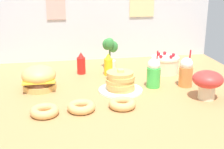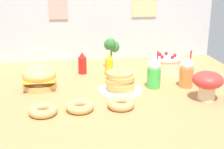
{
  "view_description": "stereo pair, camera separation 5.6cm",
  "coord_description": "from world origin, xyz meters",
  "px_view_note": "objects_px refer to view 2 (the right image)",
  "views": [
    {
      "loc": [
        -0.43,
        -2.15,
        0.85
      ],
      "look_at": [
        -0.03,
        0.07,
        0.12
      ],
      "focal_mm": 50.62,
      "sensor_mm": 36.0,
      "label": 1
    },
    {
      "loc": [
        -0.38,
        -2.16,
        0.85
      ],
      "look_at": [
        -0.03,
        0.07,
        0.12
      ],
      "focal_mm": 50.62,
      "sensor_mm": 36.0,
      "label": 2
    }
  ],
  "objects_px": {
    "orange_float_cup": "(187,73)",
    "donut_vanilla": "(121,104)",
    "donut_pink_glaze": "(43,110)",
    "donut_chocolate": "(80,106)",
    "ketchup_bottle": "(82,64)",
    "burger": "(39,78)",
    "potted_plant": "(111,52)",
    "pancake_stack": "(120,83)",
    "mushroom_stool": "(208,83)",
    "mustard_bottle": "(109,65)",
    "layer_cake": "(166,65)",
    "cream_soda_cup": "(154,73)"
  },
  "relations": [
    {
      "from": "potted_plant",
      "to": "donut_vanilla",
      "type": "bearing_deg",
      "value": -94.72
    },
    {
      "from": "burger",
      "to": "cream_soda_cup",
      "type": "height_order",
      "value": "cream_soda_cup"
    },
    {
      "from": "orange_float_cup",
      "to": "donut_vanilla",
      "type": "bearing_deg",
      "value": -150.99
    },
    {
      "from": "mustard_bottle",
      "to": "donut_chocolate",
      "type": "height_order",
      "value": "mustard_bottle"
    },
    {
      "from": "pancake_stack",
      "to": "mushroom_stool",
      "type": "distance_m",
      "value": 0.62
    },
    {
      "from": "donut_pink_glaze",
      "to": "donut_chocolate",
      "type": "xyz_separation_m",
      "value": [
        0.23,
        0.02,
        0.0
      ]
    },
    {
      "from": "orange_float_cup",
      "to": "donut_vanilla",
      "type": "height_order",
      "value": "orange_float_cup"
    },
    {
      "from": "mustard_bottle",
      "to": "cream_soda_cup",
      "type": "bearing_deg",
      "value": -50.28
    },
    {
      "from": "layer_cake",
      "to": "potted_plant",
      "type": "height_order",
      "value": "potted_plant"
    },
    {
      "from": "mustard_bottle",
      "to": "donut_pink_glaze",
      "type": "xyz_separation_m",
      "value": [
        -0.52,
        -0.72,
        -0.06
      ]
    },
    {
      "from": "orange_float_cup",
      "to": "donut_chocolate",
      "type": "bearing_deg",
      "value": -159.21
    },
    {
      "from": "pancake_stack",
      "to": "donut_vanilla",
      "type": "xyz_separation_m",
      "value": [
        -0.05,
        -0.3,
        -0.04
      ]
    },
    {
      "from": "donut_chocolate",
      "to": "potted_plant",
      "type": "distance_m",
      "value": 0.96
    },
    {
      "from": "potted_plant",
      "to": "orange_float_cup",
      "type": "bearing_deg",
      "value": -48.83
    },
    {
      "from": "burger",
      "to": "cream_soda_cup",
      "type": "relative_size",
      "value": 0.88
    },
    {
      "from": "orange_float_cup",
      "to": "potted_plant",
      "type": "bearing_deg",
      "value": 131.17
    },
    {
      "from": "mustard_bottle",
      "to": "burger",
      "type": "bearing_deg",
      "value": -156.6
    },
    {
      "from": "layer_cake",
      "to": "orange_float_cup",
      "type": "distance_m",
      "value": 0.36
    },
    {
      "from": "donut_vanilla",
      "to": "potted_plant",
      "type": "xyz_separation_m",
      "value": [
        0.07,
        0.89,
        0.13
      ]
    },
    {
      "from": "burger",
      "to": "donut_vanilla",
      "type": "relative_size",
      "value": 1.43
    },
    {
      "from": "mustard_bottle",
      "to": "ketchup_bottle",
      "type": "bearing_deg",
      "value": 160.1
    },
    {
      "from": "burger",
      "to": "layer_cake",
      "type": "relative_size",
      "value": 1.06
    },
    {
      "from": "pancake_stack",
      "to": "orange_float_cup",
      "type": "height_order",
      "value": "orange_float_cup"
    },
    {
      "from": "pancake_stack",
      "to": "mushroom_stool",
      "type": "height_order",
      "value": "mushroom_stool"
    },
    {
      "from": "donut_pink_glaze",
      "to": "donut_vanilla",
      "type": "height_order",
      "value": "same"
    },
    {
      "from": "donut_chocolate",
      "to": "mushroom_stool",
      "type": "distance_m",
      "value": 0.89
    },
    {
      "from": "ketchup_bottle",
      "to": "mustard_bottle",
      "type": "relative_size",
      "value": 1.0
    },
    {
      "from": "mustard_bottle",
      "to": "donut_vanilla",
      "type": "relative_size",
      "value": 1.08
    },
    {
      "from": "burger",
      "to": "orange_float_cup",
      "type": "distance_m",
      "value": 1.13
    },
    {
      "from": "layer_cake",
      "to": "cream_soda_cup",
      "type": "height_order",
      "value": "cream_soda_cup"
    },
    {
      "from": "cream_soda_cup",
      "to": "donut_chocolate",
      "type": "distance_m",
      "value": 0.69
    },
    {
      "from": "orange_float_cup",
      "to": "donut_pink_glaze",
      "type": "bearing_deg",
      "value": -162.28
    },
    {
      "from": "orange_float_cup",
      "to": "donut_vanilla",
      "type": "xyz_separation_m",
      "value": [
        -0.57,
        -0.32,
        -0.08
      ]
    },
    {
      "from": "pancake_stack",
      "to": "mustard_bottle",
      "type": "xyz_separation_m",
      "value": [
        -0.03,
        0.4,
        0.02
      ]
    },
    {
      "from": "layer_cake",
      "to": "ketchup_bottle",
      "type": "xyz_separation_m",
      "value": [
        -0.73,
        0.1,
        0.01
      ]
    },
    {
      "from": "pancake_stack",
      "to": "potted_plant",
      "type": "relative_size",
      "value": 1.11
    },
    {
      "from": "donut_vanilla",
      "to": "potted_plant",
      "type": "distance_m",
      "value": 0.9
    },
    {
      "from": "potted_plant",
      "to": "donut_chocolate",
      "type": "bearing_deg",
      "value": -111.08
    },
    {
      "from": "layer_cake",
      "to": "donut_vanilla",
      "type": "height_order",
      "value": "layer_cake"
    },
    {
      "from": "burger",
      "to": "mushroom_stool",
      "type": "distance_m",
      "value": 1.23
    },
    {
      "from": "orange_float_cup",
      "to": "potted_plant",
      "type": "relative_size",
      "value": 0.98
    },
    {
      "from": "donut_chocolate",
      "to": "donut_vanilla",
      "type": "distance_m",
      "value": 0.27
    },
    {
      "from": "donut_chocolate",
      "to": "mushroom_stool",
      "type": "height_order",
      "value": "mushroom_stool"
    },
    {
      "from": "ketchup_bottle",
      "to": "cream_soda_cup",
      "type": "xyz_separation_m",
      "value": [
        0.52,
        -0.44,
        0.02
      ]
    },
    {
      "from": "ketchup_bottle",
      "to": "donut_chocolate",
      "type": "bearing_deg",
      "value": -95.1
    },
    {
      "from": "ketchup_bottle",
      "to": "donut_chocolate",
      "type": "xyz_separation_m",
      "value": [
        -0.07,
        -0.78,
        -0.06
      ]
    },
    {
      "from": "burger",
      "to": "layer_cake",
      "type": "bearing_deg",
      "value": 11.63
    },
    {
      "from": "donut_pink_glaze",
      "to": "donut_chocolate",
      "type": "distance_m",
      "value": 0.23
    },
    {
      "from": "burger",
      "to": "potted_plant",
      "type": "bearing_deg",
      "value": 35.0
    },
    {
      "from": "donut_chocolate",
      "to": "potted_plant",
      "type": "xyz_separation_m",
      "value": [
        0.34,
        0.89,
        0.13
      ]
    }
  ]
}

